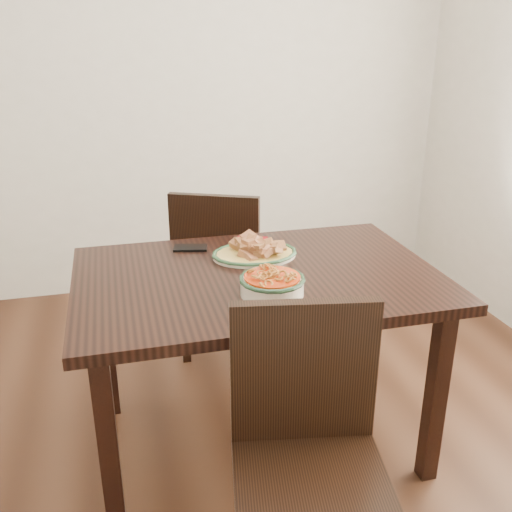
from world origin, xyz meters
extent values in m
plane|color=#341C10|center=(0.00, 0.00, 0.00)|extent=(3.50, 3.50, 0.00)
cube|color=silver|center=(0.00, 1.75, 1.30)|extent=(3.50, 0.10, 2.60)
cube|color=black|center=(0.10, 0.06, 0.73)|extent=(1.31, 0.88, 0.04)
cube|color=black|center=(-0.47, -0.29, 0.35)|extent=(0.06, 0.06, 0.71)
cube|color=black|center=(0.67, -0.29, 0.35)|extent=(0.06, 0.06, 0.71)
cube|color=black|center=(-0.47, 0.41, 0.35)|extent=(0.06, 0.06, 0.71)
cube|color=black|center=(0.67, 0.41, 0.35)|extent=(0.06, 0.06, 0.71)
cube|color=black|center=(0.13, 0.83, 0.43)|extent=(0.56, 0.56, 0.04)
cube|color=black|center=(0.36, 0.92, 0.21)|extent=(0.04, 0.04, 0.41)
cube|color=black|center=(0.05, 1.06, 0.21)|extent=(0.04, 0.04, 0.41)
cube|color=black|center=(0.22, 0.61, 0.21)|extent=(0.04, 0.04, 0.41)
cube|color=black|center=(-0.09, 0.75, 0.21)|extent=(0.04, 0.04, 0.41)
cube|color=black|center=(0.05, 0.66, 0.67)|extent=(0.40, 0.21, 0.44)
cube|color=black|center=(0.07, -0.66, 0.43)|extent=(0.49, 0.49, 0.04)
cube|color=black|center=(-0.07, -0.47, 0.21)|extent=(0.04, 0.04, 0.41)
cube|color=black|center=(0.27, -0.53, 0.21)|extent=(0.04, 0.04, 0.41)
cube|color=black|center=(0.10, -0.48, 0.67)|extent=(0.42, 0.11, 0.44)
ellipsoid|color=beige|center=(0.13, 0.23, 0.76)|extent=(0.33, 0.25, 0.02)
ellipsoid|color=gold|center=(0.13, 0.23, 0.76)|extent=(0.32, 0.24, 0.01)
torus|color=#1C3D24|center=(0.13, 0.23, 0.77)|extent=(0.26, 0.26, 0.01)
cylinder|color=beige|center=(0.11, -0.12, 0.78)|extent=(0.21, 0.21, 0.06)
torus|color=#16321D|center=(0.11, -0.12, 0.81)|extent=(0.22, 0.22, 0.02)
cylinder|color=#B02B08|center=(0.11, -0.12, 0.81)|extent=(0.19, 0.19, 0.01)
cube|color=black|center=(-0.10, 0.37, 0.76)|extent=(0.15, 0.10, 0.01)
cube|color=#9A0B11|center=(0.16, 0.38, 0.76)|extent=(0.15, 0.14, 0.01)
camera|label=1|loc=(-0.38, -1.79, 1.57)|focal=40.00mm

